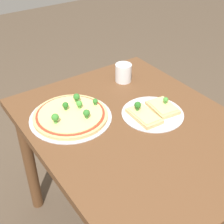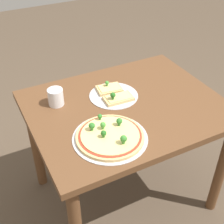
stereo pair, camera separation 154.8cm
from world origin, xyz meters
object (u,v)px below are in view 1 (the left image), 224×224
at_px(dining_table, 135,145).
at_px(pizza_tray_whole, 71,115).
at_px(drinking_cup, 123,73).
at_px(pizza_tray_slice, 153,112).

bearing_deg(dining_table, pizza_tray_whole, 45.28).
xyz_separation_m(dining_table, drinking_cup, (0.33, -0.17, 0.15)).
bearing_deg(dining_table, drinking_cup, -27.91).
bearing_deg(drinking_cup, pizza_tray_slice, 167.66).
height_order(dining_table, drinking_cup, drinking_cup).
bearing_deg(pizza_tray_whole, pizza_tray_slice, -120.15).
bearing_deg(dining_table, pizza_tray_slice, -79.40).
xyz_separation_m(pizza_tray_whole, drinking_cup, (0.13, -0.37, 0.03)).
distance_m(dining_table, drinking_cup, 0.40).
height_order(pizza_tray_slice, drinking_cup, drinking_cup).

